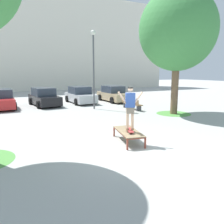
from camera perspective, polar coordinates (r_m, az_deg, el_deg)
ground_plane at (r=8.58m, az=4.99°, el=-9.12°), size 120.00×120.00×0.00m
building_facade at (r=38.33m, az=-15.13°, el=16.44°), size 39.59×4.00×14.60m
skate_box at (r=9.22m, az=4.15°, el=-5.05°), size 1.13×2.01×0.46m
skateboard at (r=9.03m, az=4.51°, el=-4.57°), size 0.47×0.82×0.09m
skater at (r=8.83m, az=4.60°, el=1.69°), size 0.96×0.43×1.69m
tree_near_right at (r=16.00m, az=16.19°, el=19.15°), size 4.96×4.96×8.07m
grass_patch_near_right at (r=16.03m, az=15.24°, el=-0.39°), size 2.31×2.31×0.01m
car_red at (r=19.56m, az=-26.11°, el=2.80°), size 2.00×4.24×1.50m
car_black at (r=19.96m, az=-16.74°, el=3.53°), size 2.25×4.36×1.50m
car_silver at (r=20.99m, az=-8.04°, el=4.16°), size 2.02×4.25×1.50m
car_tan at (r=21.92m, az=0.38°, el=4.50°), size 2.01×4.24×1.50m
park_bench at (r=17.32m, az=4.90°, el=2.17°), size 0.46×2.40×0.83m
light_post at (r=17.33m, az=-4.68°, el=13.37°), size 0.36×0.36×5.83m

